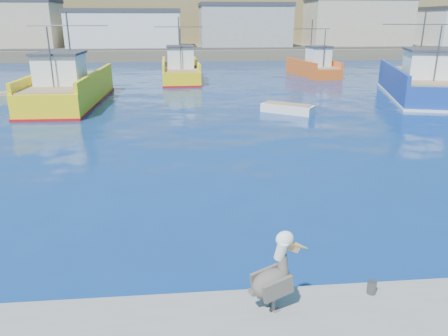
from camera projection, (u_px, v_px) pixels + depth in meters
name	position (u px, v px, depth m)	size (l,w,h in m)	color
ground	(221.00, 244.00, 12.62)	(260.00, 260.00, 0.00)	navy
dock_bollards	(263.00, 294.00, 9.27)	(36.20, 0.20, 0.30)	#4C4C4C
far_shore	(183.00, 7.00, 112.53)	(200.00, 81.00, 24.00)	brown
trawler_yellow_a	(69.00, 89.00, 33.08)	(6.03, 13.25, 6.75)	yellow
trawler_yellow_b	(180.00, 71.00, 45.55)	(5.09, 10.83, 6.44)	yellow
trawler_blue	(421.00, 83.00, 35.75)	(8.44, 14.39, 6.81)	navy
boat_orange	(314.00, 67.00, 49.23)	(4.49, 8.76, 6.09)	#DF5718
skiff_mid	(288.00, 109.00, 30.13)	(3.64, 3.14, 0.78)	silver
skiff_far	(330.00, 71.00, 52.28)	(1.86, 3.93, 0.82)	silver
pelican	(275.00, 277.00, 8.83)	(1.36, 0.85, 1.71)	#595451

